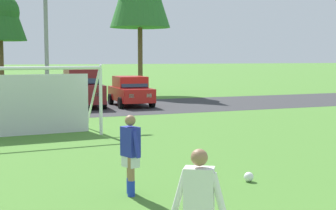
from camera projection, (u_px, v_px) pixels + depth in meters
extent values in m
plane|color=#477A2D|center=(105.00, 134.00, 17.84)|extent=(400.00, 400.00, 0.00)
cube|color=#333335|center=(61.00, 109.00, 26.27)|extent=(52.00, 8.40, 0.01)
sphere|color=white|center=(249.00, 177.00, 10.92)|extent=(0.22, 0.22, 0.22)
sphere|color=black|center=(249.00, 177.00, 10.92)|extent=(0.08, 0.08, 0.08)
sphere|color=red|center=(251.00, 177.00, 10.94)|extent=(0.07, 0.07, 0.07)
cylinder|color=white|center=(101.00, 101.00, 17.55)|extent=(0.12, 0.12, 2.44)
cylinder|color=white|center=(93.00, 96.00, 18.35)|extent=(0.20, 1.95, 2.46)
cylinder|color=#936B4C|center=(130.00, 174.00, 9.97)|extent=(0.14, 0.14, 0.80)
cylinder|color=#936B4C|center=(131.00, 177.00, 9.74)|extent=(0.14, 0.14, 0.80)
cylinder|color=#1E38B7|center=(130.00, 185.00, 9.99)|extent=(0.15, 0.15, 0.32)
cylinder|color=#1E38B7|center=(131.00, 188.00, 9.76)|extent=(0.15, 0.15, 0.32)
cube|color=silver|center=(131.00, 160.00, 9.82)|extent=(0.32, 0.39, 0.28)
cube|color=#232D99|center=(130.00, 141.00, 9.79)|extent=(0.35, 0.44, 0.60)
sphere|color=#936B4C|center=(130.00, 120.00, 9.75)|extent=(0.22, 0.22, 0.22)
cylinder|color=#232D99|center=(125.00, 141.00, 10.00)|extent=(0.16, 0.25, 0.55)
cylinder|color=#232D99|center=(136.00, 144.00, 9.58)|extent=(0.16, 0.25, 0.55)
cube|color=silver|center=(199.00, 191.00, 6.16)|extent=(0.45, 0.41, 0.60)
sphere|color=#936B4C|center=(199.00, 157.00, 6.12)|extent=(0.22, 0.22, 0.22)
cylinder|color=silver|center=(180.00, 190.00, 6.25)|extent=(0.24, 0.20, 0.55)
cylinder|color=silver|center=(218.00, 194.00, 6.08)|extent=(0.24, 0.20, 0.55)
cube|color=tan|center=(27.00, 96.00, 26.66)|extent=(1.96, 4.27, 0.76)
cube|color=tan|center=(26.00, 83.00, 26.73)|extent=(1.74, 2.16, 0.64)
cube|color=#28384C|center=(28.00, 84.00, 25.86)|extent=(1.54, 0.37, 0.55)
cube|color=#28384C|center=(41.00, 83.00, 27.08)|extent=(0.11, 1.79, 0.45)
cube|color=white|center=(42.00, 97.00, 25.00)|extent=(0.28, 0.09, 0.20)
cube|color=white|center=(23.00, 98.00, 24.59)|extent=(0.28, 0.09, 0.20)
cube|color=#B21414|center=(30.00, 92.00, 28.73)|extent=(0.28, 0.09, 0.20)
cube|color=#B21414|center=(13.00, 93.00, 28.32)|extent=(0.28, 0.09, 0.20)
cylinder|color=black|center=(48.00, 104.00, 25.89)|extent=(0.26, 0.65, 0.64)
cylinder|color=black|center=(13.00, 106.00, 25.15)|extent=(0.26, 0.65, 0.64)
cylinder|color=black|center=(39.00, 100.00, 28.25)|extent=(0.26, 0.65, 0.64)
cylinder|color=black|center=(7.00, 101.00, 27.51)|extent=(0.26, 0.65, 0.64)
cube|color=maroon|center=(83.00, 93.00, 27.51)|extent=(2.23, 4.73, 1.00)
cube|color=maroon|center=(82.00, 76.00, 27.61)|extent=(1.96, 3.12, 0.84)
cube|color=#28384C|center=(85.00, 78.00, 26.27)|extent=(1.64, 0.50, 0.71)
cube|color=#28384C|center=(97.00, 76.00, 27.88)|extent=(0.23, 2.55, 0.59)
cube|color=white|center=(99.00, 94.00, 25.53)|extent=(0.29, 0.10, 0.20)
cube|color=white|center=(79.00, 95.00, 25.21)|extent=(0.29, 0.10, 0.20)
cube|color=#B21414|center=(86.00, 89.00, 29.80)|extent=(0.29, 0.10, 0.20)
cube|color=#B21414|center=(69.00, 90.00, 29.48)|extent=(0.29, 0.10, 0.20)
cylinder|color=black|center=(104.00, 103.00, 26.50)|extent=(0.29, 0.66, 0.64)
cylinder|color=black|center=(69.00, 104.00, 25.92)|extent=(0.29, 0.66, 0.64)
cylinder|color=black|center=(95.00, 99.00, 29.20)|extent=(0.29, 0.66, 0.64)
cylinder|color=black|center=(63.00, 100.00, 28.61)|extent=(0.29, 0.66, 0.64)
cube|color=red|center=(131.00, 94.00, 28.14)|extent=(2.05, 4.30, 0.76)
cube|color=red|center=(130.00, 82.00, 28.21)|extent=(1.78, 2.20, 0.64)
cube|color=#28384C|center=(134.00, 83.00, 27.30)|extent=(1.55, 0.41, 0.55)
cube|color=#28384C|center=(144.00, 82.00, 28.48)|extent=(0.15, 1.78, 0.45)
cube|color=white|center=(149.00, 95.00, 26.36)|extent=(0.28, 0.10, 0.20)
cube|color=white|center=(131.00, 96.00, 26.04)|extent=(0.28, 0.10, 0.20)
cube|color=#B21414|center=(130.00, 91.00, 30.24)|extent=(0.28, 0.10, 0.20)
cube|color=#B21414|center=(114.00, 91.00, 29.92)|extent=(0.28, 0.10, 0.20)
cylinder|color=black|center=(152.00, 102.00, 27.24)|extent=(0.28, 0.65, 0.64)
cylinder|color=black|center=(121.00, 103.00, 26.66)|extent=(0.28, 0.65, 0.64)
cylinder|color=black|center=(140.00, 98.00, 29.69)|extent=(0.28, 0.65, 0.64)
cylinder|color=black|center=(111.00, 99.00, 29.11)|extent=(0.28, 0.65, 0.64)
cylinder|color=brown|center=(1.00, 70.00, 33.49)|extent=(0.36, 0.36, 3.98)
cylinder|color=brown|center=(140.00, 61.00, 37.03)|extent=(0.36, 0.36, 5.09)
cylinder|color=slate|center=(46.00, 42.00, 21.74)|extent=(0.18, 0.18, 7.03)
cylinder|color=slate|center=(48.00, 116.00, 22.06)|extent=(0.32, 0.32, 0.30)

